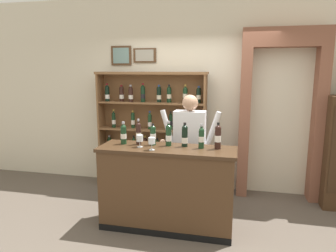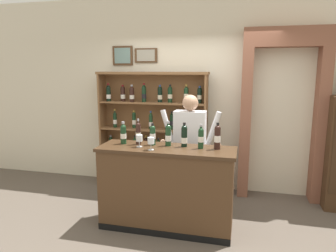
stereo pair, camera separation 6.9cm
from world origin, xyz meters
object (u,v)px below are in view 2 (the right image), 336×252
Objects in this scene: tasting_bottle_vin_santo at (123,134)px; tasting_bottle_brunello at (168,135)px; tasting_bottle_rosso at (201,137)px; tasting_bottle_super_tuscan at (153,135)px; wine_glass_left at (151,141)px; tasting_bottle_riserva at (138,133)px; shopkeeper at (190,140)px; tasting_bottle_prosecco at (217,137)px; tasting_bottle_grappa at (184,136)px; wine_shelf at (153,127)px; tasting_counter at (166,188)px; wine_glass_right at (139,139)px.

tasting_bottle_brunello is (0.58, 0.03, 0.01)m from tasting_bottle_vin_santo.
tasting_bottle_brunello reaches higher than tasting_bottle_rosso.
tasting_bottle_super_tuscan is 1.80× the size of wine_glass_left.
tasting_bottle_riserva is at bearing 5.67° from tasting_bottle_vin_santo.
tasting_bottle_super_tuscan is (-0.39, -0.47, 0.15)m from shopkeeper.
tasting_bottle_prosecco is (0.60, -0.02, 0.01)m from tasting_bottle_brunello.
wine_glass_left is (-0.75, -0.23, -0.05)m from tasting_bottle_prosecco.
tasting_bottle_grappa is (0.40, 0.01, 0.00)m from tasting_bottle_super_tuscan.
tasting_bottle_super_tuscan is at bearing -73.42° from wine_shelf.
tasting_bottle_prosecco is (0.41, -0.49, 0.17)m from shopkeeper.
tasting_counter is 0.66m from tasting_bottle_brunello.
tasting_counter is 5.14× the size of tasting_bottle_riserva.
tasting_bottle_prosecco is at bearing 16.86° from wine_glass_left.
tasting_bottle_vin_santo is 0.19m from tasting_bottle_riserva.
tasting_counter is 5.39× the size of tasting_bottle_brunello.
tasting_bottle_grappa is at bearing 2.03° from tasting_bottle_brunello.
wine_glass_left is 0.21m from wine_glass_right.
shopkeeper is 0.80m from wine_glass_left.
tasting_bottle_riserva is 1.20× the size of tasting_bottle_super_tuscan.
tasting_bottle_riserva is at bearing 167.58° from tasting_counter.
shopkeeper reaches higher than tasting_bottle_prosecco.
tasting_bottle_rosso is 1.95× the size of wine_glass_right.
tasting_bottle_super_tuscan is at bearing 177.19° from tasting_bottle_rosso.
wine_glass_right is (-0.33, -0.04, 0.62)m from tasting_counter.
shopkeeper is 5.73× the size of tasting_bottle_vin_santo.
tasting_bottle_grappa is 0.40m from tasting_bottle_prosecco.
tasting_bottle_rosso is (0.61, -0.03, 0.00)m from tasting_bottle_super_tuscan.
tasting_bottle_grappa is at bearing 2.03° from tasting_bottle_riserva.
wine_shelf reaches higher than tasting_bottle_super_tuscan.
tasting_counter is 5.23× the size of tasting_bottle_prosecco.
wine_shelf is 1.38m from tasting_bottle_grappa.
wine_shelf reaches higher than tasting_bottle_riserva.
tasting_bottle_brunello is at bearing 59.23° from wine_glass_left.
shopkeeper is 5.03× the size of tasting_bottle_riserva.
tasting_counter is 0.87m from tasting_bottle_vin_santo.
wine_shelf is 1.29m from tasting_bottle_brunello.
tasting_bottle_grappa reaches higher than tasting_bottle_vin_santo.
tasting_bottle_grappa is 1.01× the size of tasting_bottle_rosso.
tasting_counter is 6.14× the size of tasting_bottle_super_tuscan.
tasting_bottle_brunello is (0.38, 0.01, -0.01)m from tasting_bottle_riserva.
tasting_bottle_brunello is 0.20m from tasting_bottle_grappa.
wine_glass_right is at bearing -80.51° from wine_shelf.
shopkeeper reaches higher than tasting_bottle_riserva.
tasting_bottle_brunello is at bearing 2.03° from tasting_bottle_riserva.
tasting_bottle_vin_santo is 0.96× the size of tasting_bottle_grappa.
wine_shelf is at bearing 106.58° from tasting_bottle_super_tuscan.
wine_glass_right is at bearing -23.33° from tasting_bottle_vin_santo.
tasting_counter is at bearing -6.49° from tasting_bottle_vin_santo.
wine_glass_right is at bearing -172.60° from tasting_bottle_prosecco.
shopkeeper is at bearing -43.32° from wine_shelf.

